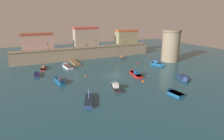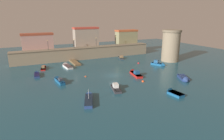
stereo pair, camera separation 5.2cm
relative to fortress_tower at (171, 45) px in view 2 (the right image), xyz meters
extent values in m
plane|color=#1E4756|center=(-26.64, -7.59, -5.72)|extent=(136.66, 136.66, 0.00)
cube|color=gray|center=(-26.64, 17.09, -3.59)|extent=(53.47, 3.80, 4.25)
cube|color=#73644F|center=(-26.64, 17.09, -1.34)|extent=(53.47, 4.10, 0.24)
cube|color=tan|center=(-43.56, 20.63, 1.13)|extent=(10.68, 3.29, 5.18)
cube|color=brown|center=(-43.56, 20.63, 4.07)|extent=(11.10, 3.42, 0.70)
cube|color=gray|center=(-25.26, 20.91, 1.96)|extent=(9.58, 3.84, 6.85)
cube|color=#B53E30|center=(-25.26, 20.91, 5.73)|extent=(9.96, 4.00, 0.70)
cube|color=gray|center=(-6.69, 20.95, 1.17)|extent=(9.26, 3.92, 5.27)
cube|color=#B0502C|center=(-6.69, 20.95, 4.15)|extent=(9.63, 4.07, 0.70)
cylinder|color=gray|center=(0.00, 0.00, -0.46)|extent=(6.25, 6.25, 10.51)
cylinder|color=#776852|center=(0.00, 0.00, 5.20)|extent=(6.75, 6.75, 0.80)
cube|color=brown|center=(-32.75, 11.07, -5.42)|extent=(2.00, 8.24, 0.59)
cylinder|color=#4C3A25|center=(-31.85, 13.13, -5.37)|extent=(0.20, 0.20, 0.70)
cylinder|color=#4C3A25|center=(-31.85, 9.01, -5.37)|extent=(0.20, 0.20, 0.70)
cylinder|color=black|center=(-40.50, 17.09, 0.36)|extent=(0.12, 0.12, 3.16)
sphere|color=#F9D172|center=(-40.50, 17.09, 2.09)|extent=(0.32, 0.32, 0.32)
cylinder|color=black|center=(-31.06, 17.09, 0.23)|extent=(0.12, 0.12, 2.90)
sphere|color=#F9D172|center=(-31.06, 17.09, 1.82)|extent=(0.32, 0.32, 0.32)
cylinder|color=black|center=(-22.36, 17.09, 0.35)|extent=(0.12, 0.12, 3.15)
sphere|color=#F9D172|center=(-22.36, 17.09, 2.07)|extent=(0.32, 0.32, 0.32)
cylinder|color=black|center=(-13.79, 17.09, 0.39)|extent=(0.12, 0.12, 3.23)
sphere|color=#F9D172|center=(-13.79, 17.09, 2.16)|extent=(0.32, 0.32, 0.32)
cube|color=#195689|center=(-8.19, -3.12, -5.36)|extent=(3.29, 4.40, 0.73)
cone|color=#195689|center=(-7.14, -5.42, -5.36)|extent=(2.01, 1.73, 1.69)
cube|color=#0C254B|center=(-8.19, -3.12, -5.03)|extent=(3.35, 4.49, 0.08)
cube|color=navy|center=(-8.31, -2.85, -4.50)|extent=(1.70, 1.74, 0.99)
cube|color=#99B7C6|center=(-8.04, -3.46, -4.45)|extent=(1.05, 0.52, 0.59)
cube|color=#333338|center=(-31.11, -17.75, -5.42)|extent=(2.54, 4.60, 0.60)
cone|color=#333338|center=(-30.49, -15.09, -5.42)|extent=(1.76, 1.53, 1.52)
cube|color=black|center=(-31.11, -17.75, -5.15)|extent=(2.59, 4.69, 0.08)
cube|color=silver|center=(-31.01, -17.35, -4.69)|extent=(1.44, 1.71, 0.84)
cube|color=#99B7C6|center=(-30.84, -16.62, -4.65)|extent=(1.00, 0.29, 0.50)
cube|color=navy|center=(-38.65, -21.07, -5.37)|extent=(3.31, 5.77, 0.70)
cone|color=navy|center=(-37.45, -17.83, -5.37)|extent=(1.79, 1.79, 1.39)
cube|color=#142131|center=(-38.65, -21.07, -5.06)|extent=(3.38, 5.88, 0.08)
cylinder|color=#B2B2B7|center=(-38.61, -20.96, -4.06)|extent=(0.08, 0.08, 1.93)
cube|color=white|center=(-36.36, 6.38, -5.36)|extent=(2.28, 5.37, 0.72)
cone|color=white|center=(-36.65, 9.63, -5.36)|extent=(1.84, 1.55, 1.72)
cube|color=#6F5557|center=(-36.36, 6.38, -5.04)|extent=(2.32, 5.48, 0.08)
cube|color=#195689|center=(-21.12, -25.68, -5.41)|extent=(2.10, 3.43, 0.62)
cone|color=#195689|center=(-21.34, -23.65, -5.41)|extent=(1.76, 1.09, 1.67)
cube|color=#0D1F3B|center=(-21.12, -25.68, -5.13)|extent=(2.14, 3.50, 0.08)
cube|color=#333338|center=(-14.45, 11.10, -5.42)|extent=(2.42, 4.08, 0.59)
cone|color=#333338|center=(-13.83, 13.42, -5.42)|extent=(1.63, 1.40, 1.40)
cube|color=black|center=(-14.45, 11.10, -5.17)|extent=(2.47, 4.16, 0.08)
cube|color=olive|center=(-14.58, 10.63, -4.80)|extent=(1.55, 1.71, 0.66)
cube|color=#99B7C6|center=(-14.39, 11.33, -4.77)|extent=(1.07, 0.34, 0.39)
cube|color=#195689|center=(-41.47, -7.15, -5.31)|extent=(1.77, 5.14, 0.81)
cone|color=#195689|center=(-41.80, -3.99, -5.31)|extent=(1.32, 1.52, 1.18)
cube|color=#0C1F50|center=(-41.47, -7.15, -4.95)|extent=(1.80, 5.24, 0.08)
cube|color=#333842|center=(-41.40, -7.81, -4.65)|extent=(0.99, 1.61, 0.53)
cube|color=red|center=(-21.19, -10.35, -5.38)|extent=(2.64, 5.91, 0.67)
cone|color=red|center=(-20.56, -6.91, -5.38)|extent=(1.79, 1.66, 1.56)
cube|color=#650D0E|center=(-21.19, -10.35, -5.09)|extent=(2.69, 6.03, 0.08)
cube|color=navy|center=(-21.26, -10.76, -4.61)|extent=(1.54, 1.55, 0.87)
cube|color=navy|center=(-11.54, -18.16, -5.34)|extent=(3.61, 4.70, 0.76)
cone|color=navy|center=(-12.77, -20.59, -5.34)|extent=(2.11, 1.88, 1.75)
cube|color=#14183F|center=(-11.54, -18.16, -5.00)|extent=(3.68, 4.80, 0.08)
cube|color=red|center=(-43.63, 7.91, -5.49)|extent=(2.08, 4.53, 0.45)
cone|color=red|center=(-43.13, 10.61, -5.49)|extent=(1.44, 1.43, 1.24)
cube|color=#570C09|center=(-43.63, 7.91, -5.31)|extent=(2.12, 4.62, 0.08)
cube|color=olive|center=(-43.66, 7.76, -4.92)|extent=(1.06, 1.23, 0.69)
cube|color=navy|center=(-46.13, 1.08, -5.42)|extent=(1.59, 4.17, 0.59)
cone|color=navy|center=(-45.97, 3.65, -5.42)|extent=(1.34, 1.22, 1.27)
cube|color=#15153D|center=(-46.13, 1.08, -5.16)|extent=(1.62, 4.25, 0.08)
sphere|color=#EA4C19|center=(-22.33, -15.42, -5.72)|extent=(0.67, 0.67, 0.67)
sphere|color=#EA4C19|center=(-34.15, -5.20, -5.72)|extent=(0.51, 0.51, 0.51)
sphere|color=red|center=(-12.66, 1.52, -5.72)|extent=(0.63, 0.63, 0.63)
camera|label=1|loc=(-49.29, -53.72, 10.32)|focal=30.94mm
camera|label=2|loc=(-49.25, -53.74, 10.32)|focal=30.94mm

